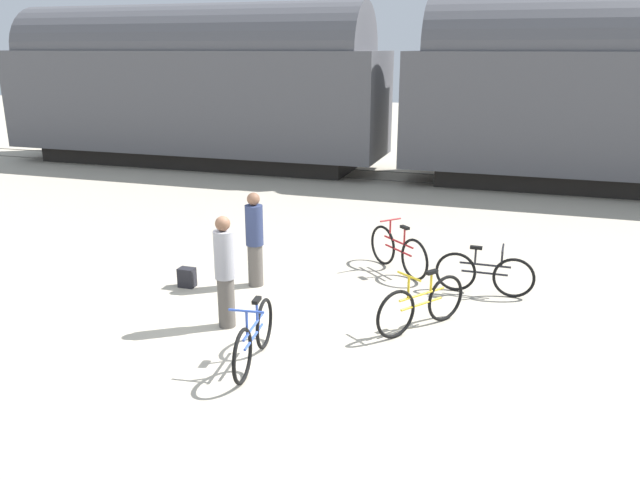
# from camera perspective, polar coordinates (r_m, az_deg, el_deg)

# --- Properties ---
(ground_plane) EXTENTS (80.00, 80.00, 0.00)m
(ground_plane) POSITION_cam_1_polar(r_m,az_deg,el_deg) (9.56, -8.06, -7.72)
(ground_plane) COLOR #B2A893
(freight_train) EXTENTS (27.80, 3.18, 5.42)m
(freight_train) POSITION_cam_1_polar(r_m,az_deg,el_deg) (20.11, 6.94, 13.69)
(freight_train) COLOR black
(freight_train) RESTS_ON ground_plane
(rail_near) EXTENTS (39.80, 0.07, 0.01)m
(rail_near) POSITION_cam_1_polar(r_m,az_deg,el_deg) (19.78, 6.24, 5.44)
(rail_near) COLOR #4C4238
(rail_near) RESTS_ON ground_plane
(rail_far) EXTENTS (39.80, 0.07, 0.01)m
(rail_far) POSITION_cam_1_polar(r_m,az_deg,el_deg) (21.16, 7.06, 6.18)
(rail_far) COLOR #4C4238
(rail_far) RESTS_ON ground_plane
(bicycle_black) EXTENTS (1.64, 0.46, 0.86)m
(bicycle_black) POSITION_cam_1_polar(r_m,az_deg,el_deg) (10.84, 14.80, -2.99)
(bicycle_black) COLOR black
(bicycle_black) RESTS_ON ground_plane
(bicycle_maroon) EXTENTS (1.32, 1.21, 0.95)m
(bicycle_maroon) POSITION_cam_1_polar(r_m,az_deg,el_deg) (11.61, 7.15, -1.01)
(bicycle_maroon) COLOR black
(bicycle_maroon) RESTS_ON ground_plane
(bicycle_yellow) EXTENTS (1.07, 1.44, 0.91)m
(bicycle_yellow) POSITION_cam_1_polar(r_m,az_deg,el_deg) (9.32, 9.25, -5.86)
(bicycle_yellow) COLOR black
(bicycle_yellow) RESTS_ON ground_plane
(bicycle_blue) EXTENTS (0.46, 1.67, 0.88)m
(bicycle_blue) POSITION_cam_1_polar(r_m,az_deg,el_deg) (8.29, -6.06, -8.86)
(bicycle_blue) COLOR black
(bicycle_blue) RESTS_ON ground_plane
(person_in_navy) EXTENTS (0.31, 0.31, 1.66)m
(person_in_navy) POSITION_cam_1_polar(r_m,az_deg,el_deg) (10.78, -6.00, 0.08)
(person_in_navy) COLOR #514C47
(person_in_navy) RESTS_ON ground_plane
(person_in_grey) EXTENTS (0.30, 0.30, 1.71)m
(person_in_grey) POSITION_cam_1_polar(r_m,az_deg,el_deg) (9.22, -8.69, -2.85)
(person_in_grey) COLOR #514C47
(person_in_grey) RESTS_ON ground_plane
(backpack) EXTENTS (0.28, 0.20, 0.34)m
(backpack) POSITION_cam_1_polar(r_m,az_deg,el_deg) (11.12, -12.07, -3.36)
(backpack) COLOR black
(backpack) RESTS_ON ground_plane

